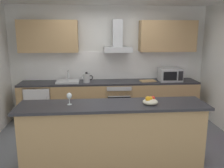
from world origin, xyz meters
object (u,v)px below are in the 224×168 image
object	(u,v)px
refrigerator	(40,104)
wine_glass	(69,96)
chopping_board	(148,81)
range_hood	(117,42)
fruit_bowl	(150,101)
oven	(118,100)
kettle	(87,78)
sink	(68,81)
microwave	(170,75)

from	to	relation	value
refrigerator	wine_glass	world-z (taller)	wine_glass
refrigerator	chopping_board	distance (m)	2.50
range_hood	fruit_bowl	world-z (taller)	range_hood
oven	refrigerator	world-z (taller)	oven
oven	wine_glass	distance (m)	2.17
kettle	wine_glass	bearing A→B (deg)	-96.40
kettle	refrigerator	bearing A→B (deg)	178.33
sink	kettle	world-z (taller)	sink
refrigerator	kettle	xyz separation A→B (m)	(1.06, -0.03, 0.58)
chopping_board	fruit_bowl	bearing A→B (deg)	-102.36
fruit_bowl	chopping_board	distance (m)	1.97
sink	oven	bearing A→B (deg)	-0.56
oven	chopping_board	world-z (taller)	chopping_board
fruit_bowl	kettle	bearing A→B (deg)	116.84
microwave	fruit_bowl	xyz separation A→B (m)	(-0.94, -1.92, -0.05)
oven	fruit_bowl	distance (m)	2.04
chopping_board	sink	bearing A→B (deg)	178.90
fruit_bowl	sink	bearing A→B (deg)	125.33
wine_glass	sink	bearing A→B (deg)	96.51
sink	chopping_board	size ratio (longest dim) A/B	1.47
sink	range_hood	distance (m)	1.42
wine_glass	microwave	bearing A→B (deg)	41.06
microwave	range_hood	size ratio (longest dim) A/B	0.69
oven	sink	bearing A→B (deg)	179.44
wine_glass	chopping_board	bearing A→B (deg)	49.10
refrigerator	microwave	bearing A→B (deg)	-0.49
oven	wine_glass	size ratio (longest dim) A/B	4.50
sink	wine_glass	distance (m)	1.90
oven	microwave	world-z (taller)	microwave
microwave	chopping_board	xyz separation A→B (m)	(-0.51, 0.00, -0.14)
sink	kettle	size ratio (longest dim) A/B	1.73
kettle	sink	bearing A→B (deg)	173.93
fruit_bowl	range_hood	bearing A→B (deg)	97.27
oven	microwave	bearing A→B (deg)	-1.33
kettle	range_hood	size ratio (longest dim) A/B	0.40
range_hood	wine_glass	world-z (taller)	range_hood
oven	range_hood	xyz separation A→B (m)	(0.00, 0.13, 1.33)
kettle	wine_glass	size ratio (longest dim) A/B	1.62
range_hood	kettle	bearing A→B (deg)	-166.96
microwave	range_hood	world-z (taller)	range_hood
range_hood	chopping_board	size ratio (longest dim) A/B	2.12
oven	refrigerator	size ratio (longest dim) A/B	0.94
refrigerator	wine_glass	distance (m)	2.15
microwave	wine_glass	xyz separation A→B (m)	(-2.11, -1.84, 0.03)
oven	kettle	xyz separation A→B (m)	(-0.70, -0.03, 0.55)
oven	sink	distance (m)	1.22
kettle	oven	bearing A→B (deg)	2.74
sink	chopping_board	bearing A→B (deg)	-1.10
refrigerator	wine_glass	xyz separation A→B (m)	(0.86, -1.87, 0.66)
oven	wine_glass	world-z (taller)	wine_glass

